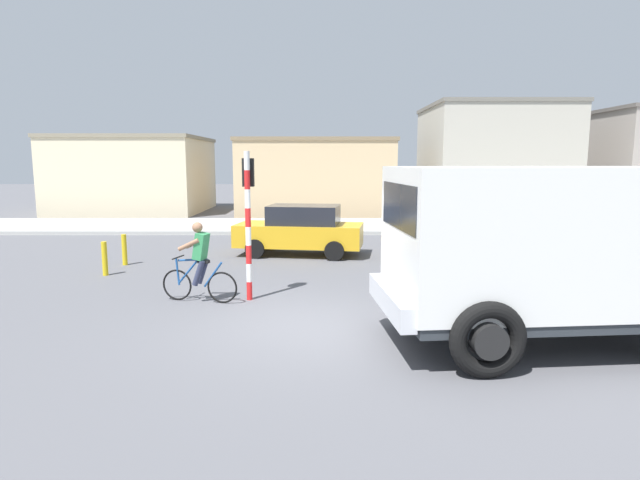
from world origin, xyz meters
The scene contains 11 objects.
ground_plane centered at (0.00, 0.00, 0.00)m, with size 120.00×120.00×0.00m, color #56565B.
sidewalk_far centered at (0.00, 14.26, 0.08)m, with size 80.00×5.00×0.16m, color #ADADA8.
truck_foreground centered at (4.01, -1.01, 1.67)m, with size 5.61×3.18×2.90m.
cyclist centered at (-2.34, 1.57, 0.86)m, with size 1.69×0.58×1.72m.
traffic_light_pole centered at (-1.30, 1.81, 2.07)m, with size 0.24×0.43×3.20m.
car_red_near centered at (-0.39, 7.27, 0.82)m, with size 4.21×2.32×1.60m.
bollard_near centered at (-5.44, 4.18, 0.45)m, with size 0.14×0.14×0.90m, color gold.
bollard_far centered at (-5.44, 5.58, 0.45)m, with size 0.14×0.14×0.90m, color gold.
building_corner_left centered at (-10.82, 22.14, 2.22)m, with size 8.20×7.82×4.42m.
building_mid_block centered at (-0.01, 21.48, 2.13)m, with size 8.76×6.83×4.26m.
building_corner_right centered at (10.19, 21.23, 3.09)m, with size 7.53×7.42×6.17m.
Camera 1 is at (0.24, -9.34, 2.98)m, focal length 29.34 mm.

